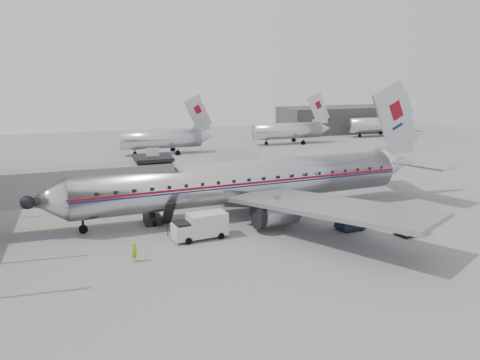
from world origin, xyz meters
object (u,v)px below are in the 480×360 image
object	(u,v)px
service_van	(201,226)
ramp_worker	(134,252)
baggage_cart_navy	(350,219)
baggage_cart_white	(408,225)
airliner	(253,181)

from	to	relation	value
service_van	ramp_worker	size ratio (longest dim) A/B	3.01
baggage_cart_navy	ramp_worker	xyz separation A→B (m)	(-19.33, -1.24, -0.16)
baggage_cart_white	service_van	bearing A→B (deg)	150.91
service_van	baggage_cart_navy	distance (m)	13.55
baggage_cart_navy	baggage_cart_white	world-z (taller)	baggage_cart_navy
baggage_cart_white	ramp_worker	bearing A→B (deg)	162.73
service_van	baggage_cart_white	distance (m)	18.08
service_van	baggage_cart_navy	xyz separation A→B (m)	(13.39, -2.05, -0.18)
baggage_cart_navy	ramp_worker	world-z (taller)	baggage_cart_navy
airliner	service_van	xyz separation A→B (m)	(-6.89, -5.79, -2.18)
service_van	baggage_cart_white	size ratio (longest dim) A/B	1.99
service_van	baggage_cart_navy	world-z (taller)	service_van
airliner	ramp_worker	world-z (taller)	airliner
baggage_cart_navy	baggage_cart_white	distance (m)	4.94
service_van	ramp_worker	xyz separation A→B (m)	(-5.94, -3.29, -0.35)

